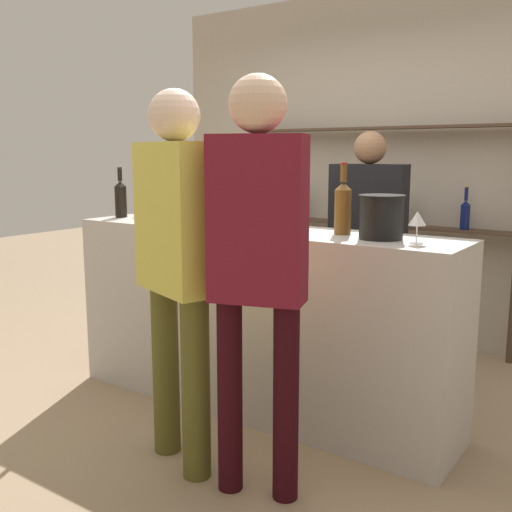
# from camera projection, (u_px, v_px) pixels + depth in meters

# --- Properties ---
(ground_plane) EXTENTS (16.00, 16.00, 0.00)m
(ground_plane) POSITION_uv_depth(u_px,v_px,m) (256.00, 406.00, 3.62)
(ground_plane) COLOR #9E8466
(bar_counter) EXTENTS (2.40, 0.53, 1.08)m
(bar_counter) POSITION_uv_depth(u_px,v_px,m) (256.00, 319.00, 3.53)
(bar_counter) COLOR #B7B2AD
(bar_counter) RESTS_ON ground_plane
(back_wall) EXTENTS (4.00, 0.12, 2.80)m
(back_wall) POSITION_uv_depth(u_px,v_px,m) (386.00, 167.00, 4.90)
(back_wall) COLOR #B2A899
(back_wall) RESTS_ON ground_plane
(back_shelf) EXTENTS (2.22, 0.18, 1.71)m
(back_shelf) POSITION_uv_depth(u_px,v_px,m) (375.00, 199.00, 4.80)
(back_shelf) COLOR #4C3828
(back_shelf) RESTS_ON ground_plane
(counter_bottle_0) EXTENTS (0.08, 0.08, 0.33)m
(counter_bottle_0) POSITION_uv_depth(u_px,v_px,m) (121.00, 198.00, 4.01)
(counter_bottle_0) COLOR black
(counter_bottle_0) RESTS_ON bar_counter
(counter_bottle_1) EXTENTS (0.09, 0.09, 0.38)m
(counter_bottle_1) POSITION_uv_depth(u_px,v_px,m) (343.00, 207.00, 3.16)
(counter_bottle_1) COLOR brown
(counter_bottle_1) RESTS_ON bar_counter
(counter_bottle_2) EXTENTS (0.08, 0.08, 0.35)m
(counter_bottle_2) POSITION_uv_depth(u_px,v_px,m) (275.00, 204.00, 3.42)
(counter_bottle_2) COLOR silver
(counter_bottle_2) RESTS_ON bar_counter
(wine_glass) EXTENTS (0.08, 0.08, 0.16)m
(wine_glass) POSITION_uv_depth(u_px,v_px,m) (417.00, 219.00, 2.83)
(wine_glass) COLOR silver
(wine_glass) RESTS_ON bar_counter
(ice_bucket) EXTENTS (0.23, 0.23, 0.22)m
(ice_bucket) POSITION_uv_depth(u_px,v_px,m) (381.00, 217.00, 2.99)
(ice_bucket) COLOR black
(ice_bucket) RESTS_ON bar_counter
(cork_jar) EXTENTS (0.11, 0.11, 0.14)m
(cork_jar) POSITION_uv_depth(u_px,v_px,m) (148.00, 206.00, 4.09)
(cork_jar) COLOR silver
(cork_jar) RESTS_ON bar_counter
(server_behind_counter) EXTENTS (0.52, 0.28, 1.65)m
(server_behind_counter) POSITION_uv_depth(u_px,v_px,m) (367.00, 235.00, 4.07)
(server_behind_counter) COLOR black
(server_behind_counter) RESTS_ON ground_plane
(customer_right) EXTENTS (0.44, 0.29, 1.83)m
(customer_right) POSITION_uv_depth(u_px,v_px,m) (258.00, 251.00, 2.51)
(customer_right) COLOR black
(customer_right) RESTS_ON ground_plane
(customer_center) EXTENTS (0.52, 0.36, 1.80)m
(customer_center) POSITION_uv_depth(u_px,v_px,m) (177.00, 252.00, 2.79)
(customer_center) COLOR brown
(customer_center) RESTS_ON ground_plane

